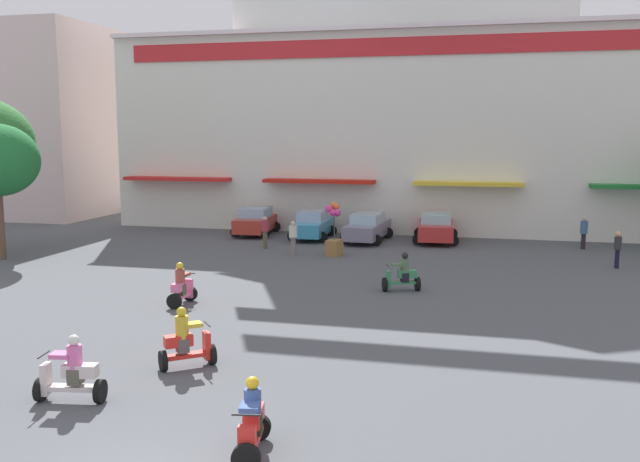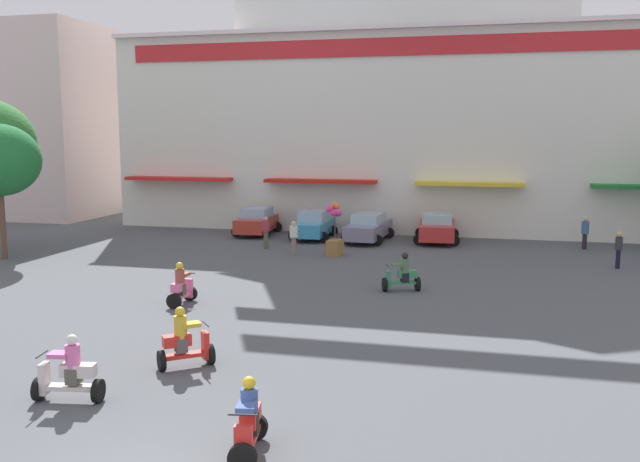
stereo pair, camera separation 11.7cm
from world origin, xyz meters
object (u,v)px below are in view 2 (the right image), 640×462
at_px(pedestrian_1, 266,231).
at_px(scooter_rider_2, 185,342).
at_px(pedestrian_3, 294,236).
at_px(scooter_rider_6, 69,374).
at_px(scooter_rider_3, 182,287).
at_px(pedestrian_0, 619,247).
at_px(parked_car_2, 368,227).
at_px(scooter_rider_0, 402,275).
at_px(parked_car_1, 314,225).
at_px(scooter_rider_1, 249,423).
at_px(pedestrian_2, 585,231).
at_px(balloon_vendor_cart, 335,233).
at_px(parked_car_3, 437,228).
at_px(parked_car_0, 257,221).

bearing_deg(pedestrian_1, scooter_rider_2, -78.14).
xyz_separation_m(pedestrian_1, pedestrian_3, (1.94, -1.62, 0.02)).
relative_size(scooter_rider_2, scooter_rider_6, 1.02).
bearing_deg(scooter_rider_3, pedestrian_0, 33.71).
bearing_deg(pedestrian_3, pedestrian_0, 1.55).
distance_m(parked_car_2, scooter_rider_0, 11.81).
bearing_deg(parked_car_1, scooter_rider_1, -78.18).
distance_m(scooter_rider_6, pedestrian_2, 27.44).
xyz_separation_m(pedestrian_0, balloon_vendor_cart, (-12.68, 0.16, 0.16)).
bearing_deg(pedestrian_3, scooter_rider_3, -96.26).
height_order(parked_car_2, pedestrian_2, pedestrian_2).
relative_size(parked_car_3, scooter_rider_0, 2.87).
relative_size(parked_car_2, scooter_rider_0, 3.09).
xyz_separation_m(parked_car_2, pedestrian_0, (11.84, -4.80, 0.18)).
xyz_separation_m(scooter_rider_0, scooter_rider_1, (-1.08, -13.81, 0.00)).
bearing_deg(parked_car_0, pedestrian_2, -2.49).
height_order(parked_car_2, parked_car_3, parked_car_3).
xyz_separation_m(parked_car_0, pedestrian_2, (17.75, -0.77, 0.14)).
height_order(parked_car_0, scooter_rider_1, parked_car_0).
distance_m(parked_car_1, pedestrian_0, 15.77).
bearing_deg(pedestrian_2, parked_car_2, -179.38).
distance_m(parked_car_2, pedestrian_2, 11.08).
height_order(parked_car_2, pedestrian_0, pedestrian_0).
bearing_deg(parked_car_3, parked_car_2, -170.04).
relative_size(scooter_rider_6, pedestrian_2, 0.94).
bearing_deg(scooter_rider_1, pedestrian_1, 107.58).
bearing_deg(parked_car_1, parked_car_3, 3.80).
xyz_separation_m(pedestrian_3, balloon_vendor_cart, (1.89, 0.55, 0.16)).
relative_size(scooter_rider_1, pedestrian_0, 0.91).
xyz_separation_m(scooter_rider_1, pedestrian_1, (-6.84, 21.59, 0.33)).
relative_size(scooter_rider_1, pedestrian_3, 0.88).
distance_m(scooter_rider_3, pedestrian_1, 11.71).
height_order(pedestrian_0, balloon_vendor_cart, balloon_vendor_cart).
height_order(scooter_rider_1, pedestrian_2, pedestrian_2).
height_order(scooter_rider_0, scooter_rider_3, scooter_rider_3).
height_order(parked_car_0, scooter_rider_0, parked_car_0).
bearing_deg(pedestrian_1, parked_car_2, 37.49).
xyz_separation_m(parked_car_0, scooter_rider_6, (4.17, -24.62, -0.16)).
bearing_deg(pedestrian_1, scooter_rider_1, -72.42).
xyz_separation_m(parked_car_0, scooter_rider_2, (5.69, -21.97, -0.14)).
distance_m(parked_car_0, balloon_vendor_cart, 8.05).
height_order(pedestrian_0, pedestrian_3, pedestrian_3).
relative_size(scooter_rider_6, balloon_vendor_cart, 0.61).
distance_m(pedestrian_0, pedestrian_1, 16.55).
distance_m(parked_car_0, scooter_rider_2, 22.70).
height_order(scooter_rider_1, pedestrian_3, pedestrian_3).
height_order(scooter_rider_3, scooter_rider_6, scooter_rider_6).
xyz_separation_m(scooter_rider_6, pedestrian_0, (14.35, 18.93, 0.31)).
bearing_deg(balloon_vendor_cart, scooter_rider_0, -58.65).
bearing_deg(scooter_rider_0, scooter_rider_1, -94.46).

